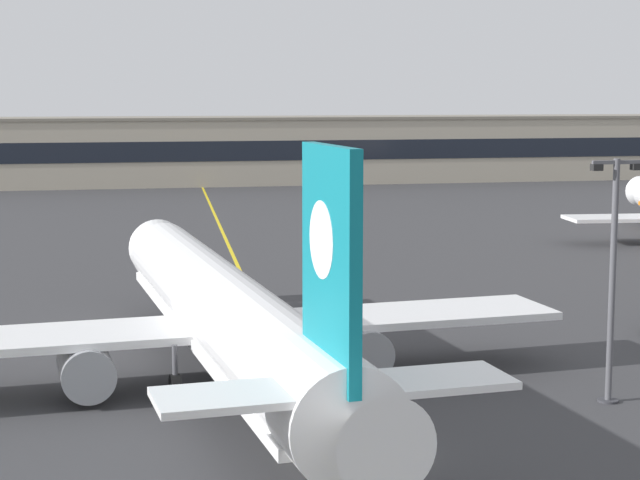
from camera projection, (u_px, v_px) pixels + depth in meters
ground_plane at (370, 457)px, 39.11m from camera, size 400.00×400.00×0.00m
taxiway_centreline at (254, 301)px, 68.22m from camera, size 10.21×179.74×0.01m
airliner_foreground at (225, 314)px, 47.87m from camera, size 32.31×41.52×11.65m
apron_lamp_post at (613, 275)px, 45.38m from camera, size 2.24×0.90×10.46m
terminal_building at (134, 151)px, 153.16m from camera, size 166.92×12.40×9.70m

